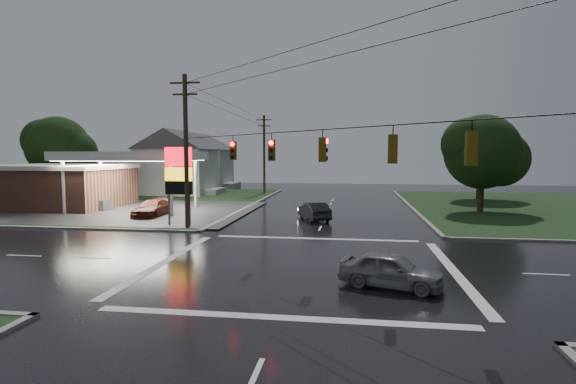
# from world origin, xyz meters

# --- Properties ---
(ground) EXTENTS (120.00, 120.00, 0.00)m
(ground) POSITION_xyz_m (0.00, 0.00, 0.00)
(ground) COLOR black
(ground) RESTS_ON ground
(grass_nw) EXTENTS (36.00, 36.00, 0.08)m
(grass_nw) POSITION_xyz_m (-26.00, 26.00, 0.04)
(grass_nw) COLOR black
(grass_nw) RESTS_ON ground
(gas_station) EXTENTS (26.20, 18.00, 5.60)m
(gas_station) POSITION_xyz_m (-25.68, 19.70, 2.55)
(gas_station) COLOR #2D2D2D
(gas_station) RESTS_ON ground
(pylon_sign) EXTENTS (2.00, 0.35, 6.00)m
(pylon_sign) POSITION_xyz_m (-10.50, 10.50, 4.01)
(pylon_sign) COLOR #59595E
(pylon_sign) RESTS_ON ground
(utility_pole_nw) EXTENTS (2.20, 0.32, 11.00)m
(utility_pole_nw) POSITION_xyz_m (-9.50, 9.50, 5.72)
(utility_pole_nw) COLOR #382619
(utility_pole_nw) RESTS_ON ground
(utility_pole_n) EXTENTS (2.20, 0.32, 10.50)m
(utility_pole_n) POSITION_xyz_m (-9.50, 38.00, 5.47)
(utility_pole_n) COLOR #382619
(utility_pole_n) RESTS_ON ground
(traffic_signals) EXTENTS (26.87, 26.87, 1.47)m
(traffic_signals) POSITION_xyz_m (0.02, -0.02, 6.48)
(traffic_signals) COLOR black
(traffic_signals) RESTS_ON ground
(house_near) EXTENTS (11.05, 8.48, 8.60)m
(house_near) POSITION_xyz_m (-20.95, 36.00, 4.41)
(house_near) COLOR silver
(house_near) RESTS_ON ground
(house_far) EXTENTS (11.05, 8.48, 8.60)m
(house_far) POSITION_xyz_m (-21.95, 48.00, 4.41)
(house_far) COLOR silver
(house_far) RESTS_ON ground
(tree_nw_behind) EXTENTS (8.93, 7.60, 10.00)m
(tree_nw_behind) POSITION_xyz_m (-33.84, 29.99, 6.18)
(tree_nw_behind) COLOR black
(tree_nw_behind) RESTS_ON ground
(tree_ne_near) EXTENTS (7.99, 6.80, 8.98)m
(tree_ne_near) POSITION_xyz_m (14.14, 21.99, 5.56)
(tree_ne_near) COLOR black
(tree_ne_near) RESTS_ON ground
(tree_ne_far) EXTENTS (8.46, 7.20, 9.80)m
(tree_ne_far) POSITION_xyz_m (17.15, 33.99, 6.18)
(tree_ne_far) COLOR black
(tree_ne_far) RESTS_ON ground
(car_north) EXTENTS (3.16, 4.70, 1.47)m
(car_north) POSITION_xyz_m (-0.80, 15.13, 0.73)
(car_north) COLOR black
(car_north) RESTS_ON ground
(car_crossing) EXTENTS (4.51, 2.94, 1.43)m
(car_crossing) POSITION_xyz_m (3.90, -3.00, 0.71)
(car_crossing) COLOR gray
(car_crossing) RESTS_ON ground
(car_pump) EXTENTS (2.18, 5.06, 1.45)m
(car_pump) POSITION_xyz_m (-14.74, 15.04, 0.73)
(car_pump) COLOR #5A2214
(car_pump) RESTS_ON ground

